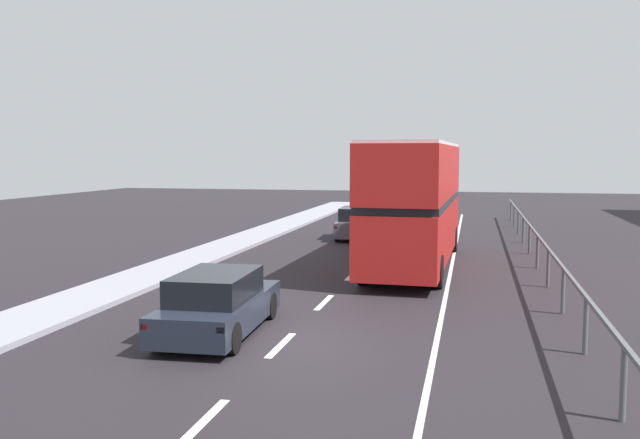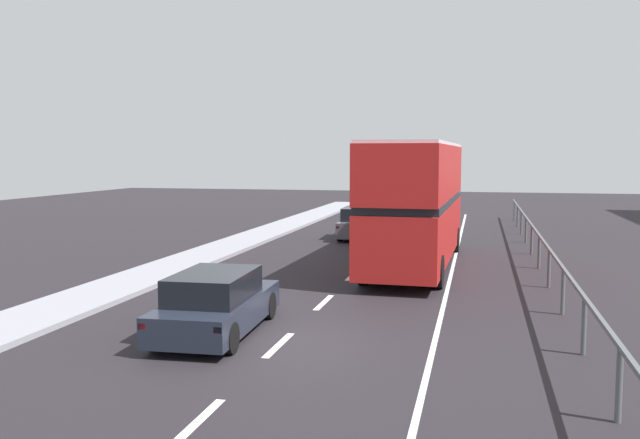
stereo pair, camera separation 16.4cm
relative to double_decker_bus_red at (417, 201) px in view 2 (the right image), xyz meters
name	(u,v)px [view 2 (the right image)]	position (x,y,z in m)	size (l,w,h in m)	color
ground_plane	(285,341)	(-1.86, -10.25, -2.39)	(73.03, 120.00, 0.10)	black
near_sidewalk_kerb	(28,320)	(-8.17, -10.25, -2.27)	(2.09, 80.00, 0.14)	gray
lane_paint_markings	(414,274)	(0.11, -1.65, -2.33)	(3.29, 46.00, 0.01)	silver
bridge_side_railing	(544,248)	(4.21, -1.25, -1.39)	(0.10, 42.00, 1.18)	#515456
double_decker_bus_red	(417,201)	(0.00, 0.00, 0.00)	(2.78, 10.93, 4.37)	#AF1B18
hatchback_car_near	(216,304)	(-3.46, -10.14, -1.67)	(1.93, 4.45, 1.40)	#1F2331
sedan_car_ahead	(360,224)	(-3.31, 7.55, -1.63)	(1.93, 4.17, 1.48)	#4D4954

